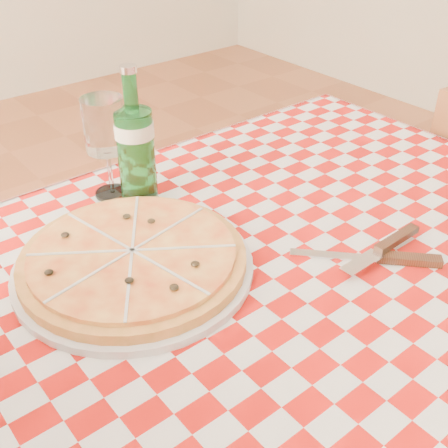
# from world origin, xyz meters

# --- Properties ---
(dining_table) EXTENTS (1.20, 0.80, 0.75)m
(dining_table) POSITION_xyz_m (0.00, 0.00, 0.66)
(dining_table) COLOR brown
(dining_table) RESTS_ON ground
(tablecloth) EXTENTS (1.30, 0.90, 0.01)m
(tablecloth) POSITION_xyz_m (0.00, 0.00, 0.75)
(tablecloth) COLOR #960D09
(tablecloth) RESTS_ON dining_table
(pizza_plate) EXTENTS (0.43, 0.43, 0.05)m
(pizza_plate) POSITION_xyz_m (-0.15, 0.12, 0.78)
(pizza_plate) COLOR gold
(pizza_plate) RESTS_ON tablecloth
(water_bottle) EXTENTS (0.09, 0.09, 0.25)m
(water_bottle) POSITION_xyz_m (-0.03, 0.30, 0.88)
(water_bottle) COLOR #1B6C2A
(water_bottle) RESTS_ON tablecloth
(wine_glass) EXTENTS (0.09, 0.09, 0.19)m
(wine_glass) POSITION_xyz_m (-0.06, 0.35, 0.85)
(wine_glass) COLOR white
(wine_glass) RESTS_ON tablecloth
(cutlery) EXTENTS (0.31, 0.28, 0.03)m
(cutlery) POSITION_xyz_m (0.16, -0.10, 0.77)
(cutlery) COLOR silver
(cutlery) RESTS_ON tablecloth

